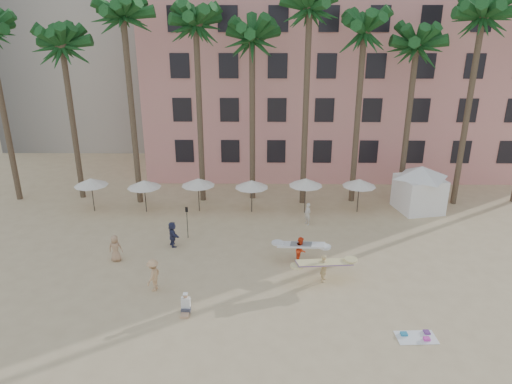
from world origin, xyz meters
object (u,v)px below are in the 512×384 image
at_px(cabana, 420,184).
at_px(carrier_yellow, 324,266).
at_px(carrier_white, 301,249).
at_px(pink_hotel, 336,83).

height_order(cabana, carrier_yellow, cabana).
distance_m(cabana, carrier_white, 12.70).
height_order(pink_hotel, carrier_yellow, pink_hotel).
distance_m(pink_hotel, carrier_white, 22.91).
distance_m(cabana, carrier_yellow, 13.46).
bearing_deg(carrier_white, carrier_yellow, -62.65).
xyz_separation_m(cabana, carrier_white, (-9.57, -8.27, -1.19)).
bearing_deg(carrier_white, pink_hotel, 76.98).
bearing_deg(carrier_yellow, cabana, 50.88).
xyz_separation_m(carrier_yellow, carrier_white, (-1.11, 2.14, -0.06)).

